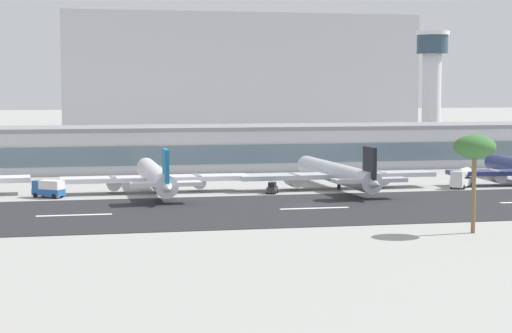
{
  "coord_description": "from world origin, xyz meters",
  "views": [
    {
      "loc": [
        -40.73,
        -150.74,
        20.46
      ],
      "look_at": [
        -3.76,
        24.24,
        4.74
      ],
      "focal_mm": 63.17,
      "sensor_mm": 36.0,
      "label": 1
    }
  ],
  "objects_px": {
    "terminal_building": "(211,147)",
    "service_baggage_tug_2": "(272,188)",
    "control_tower": "(432,80)",
    "distant_hotel_block": "(238,79)",
    "service_box_truck_0": "(48,188)",
    "palm_tree_2": "(475,148)",
    "airliner_blue_tail_gate_1": "(156,177)",
    "service_fuel_truck_1": "(462,178)",
    "airliner_black_tail_gate_2": "(339,174)"
  },
  "relations": [
    {
      "from": "terminal_building",
      "to": "service_baggage_tug_2",
      "type": "height_order",
      "value": "terminal_building"
    },
    {
      "from": "service_baggage_tug_2",
      "to": "control_tower",
      "type": "bearing_deg",
      "value": -13.02
    },
    {
      "from": "distant_hotel_block",
      "to": "service_baggage_tug_2",
      "type": "height_order",
      "value": "distant_hotel_block"
    },
    {
      "from": "distant_hotel_block",
      "to": "service_box_truck_0",
      "type": "relative_size",
      "value": 20.76
    },
    {
      "from": "distant_hotel_block",
      "to": "palm_tree_2",
      "type": "relative_size",
      "value": 9.38
    },
    {
      "from": "airliner_blue_tail_gate_1",
      "to": "palm_tree_2",
      "type": "bearing_deg",
      "value": -145.94
    },
    {
      "from": "distant_hotel_block",
      "to": "service_fuel_truck_1",
      "type": "bearing_deg",
      "value": -84.55
    },
    {
      "from": "airliner_black_tail_gate_2",
      "to": "distant_hotel_block",
      "type": "bearing_deg",
      "value": -5.7
    },
    {
      "from": "airliner_black_tail_gate_2",
      "to": "service_baggage_tug_2",
      "type": "xyz_separation_m",
      "value": [
        -14.66,
        -4.1,
        -2.03
      ]
    },
    {
      "from": "palm_tree_2",
      "to": "service_box_truck_0",
      "type": "bearing_deg",
      "value": 137.58
    },
    {
      "from": "distant_hotel_block",
      "to": "service_fuel_truck_1",
      "type": "height_order",
      "value": "distant_hotel_block"
    },
    {
      "from": "airliner_blue_tail_gate_1",
      "to": "palm_tree_2",
      "type": "height_order",
      "value": "palm_tree_2"
    },
    {
      "from": "service_box_truck_0",
      "to": "service_baggage_tug_2",
      "type": "xyz_separation_m",
      "value": [
        42.29,
        -2.19,
        -0.74
      ]
    },
    {
      "from": "distant_hotel_block",
      "to": "terminal_building",
      "type": "bearing_deg",
      "value": -104.13
    },
    {
      "from": "service_box_truck_0",
      "to": "service_baggage_tug_2",
      "type": "relative_size",
      "value": 1.75
    },
    {
      "from": "airliner_black_tail_gate_2",
      "to": "service_box_truck_0",
      "type": "bearing_deg",
      "value": 89.79
    },
    {
      "from": "airliner_blue_tail_gate_1",
      "to": "service_box_truck_0",
      "type": "xyz_separation_m",
      "value": [
        -20.4,
        -3.17,
        -1.31
      ]
    },
    {
      "from": "terminal_building",
      "to": "airliner_blue_tail_gate_1",
      "type": "height_order",
      "value": "terminal_building"
    },
    {
      "from": "control_tower",
      "to": "service_fuel_truck_1",
      "type": "xyz_separation_m",
      "value": [
        -31.13,
        -89.84,
        -20.61
      ]
    },
    {
      "from": "terminal_building",
      "to": "service_baggage_tug_2",
      "type": "xyz_separation_m",
      "value": [
        3.39,
        -54.05,
        -4.42
      ]
    },
    {
      "from": "control_tower",
      "to": "palm_tree_2",
      "type": "distance_m",
      "value": 154.16
    },
    {
      "from": "service_box_truck_0",
      "to": "service_fuel_truck_1",
      "type": "relative_size",
      "value": 0.77
    },
    {
      "from": "palm_tree_2",
      "to": "terminal_building",
      "type": "bearing_deg",
      "value": 100.92
    },
    {
      "from": "control_tower",
      "to": "airliner_blue_tail_gate_1",
      "type": "xyz_separation_m",
      "value": [
        -93.33,
        -86.44,
        -19.54
      ]
    },
    {
      "from": "airliner_blue_tail_gate_1",
      "to": "palm_tree_2",
      "type": "relative_size",
      "value": 3.36
    },
    {
      "from": "airliner_blue_tail_gate_1",
      "to": "service_fuel_truck_1",
      "type": "bearing_deg",
      "value": -93.22
    },
    {
      "from": "airliner_blue_tail_gate_1",
      "to": "airliner_black_tail_gate_2",
      "type": "distance_m",
      "value": 36.58
    },
    {
      "from": "terminal_building",
      "to": "control_tower",
      "type": "distance_m",
      "value": 85.55
    },
    {
      "from": "airliner_blue_tail_gate_1",
      "to": "airliner_black_tail_gate_2",
      "type": "xyz_separation_m",
      "value": [
        36.56,
        -1.26,
        -0.02
      ]
    },
    {
      "from": "control_tower",
      "to": "airliner_black_tail_gate_2",
      "type": "bearing_deg",
      "value": -122.92
    },
    {
      "from": "airliner_black_tail_gate_2",
      "to": "service_baggage_tug_2",
      "type": "bearing_deg",
      "value": 103.49
    },
    {
      "from": "service_box_truck_0",
      "to": "palm_tree_2",
      "type": "relative_size",
      "value": 0.45
    },
    {
      "from": "service_fuel_truck_1",
      "to": "airliner_black_tail_gate_2",
      "type": "bearing_deg",
      "value": -54.33
    },
    {
      "from": "control_tower",
      "to": "airliner_blue_tail_gate_1",
      "type": "distance_m",
      "value": 128.7
    },
    {
      "from": "airliner_blue_tail_gate_1",
      "to": "service_baggage_tug_2",
      "type": "xyz_separation_m",
      "value": [
        21.89,
        -5.36,
        -2.05
      ]
    },
    {
      "from": "terminal_building",
      "to": "palm_tree_2",
      "type": "distance_m",
      "value": 108.27
    },
    {
      "from": "terminal_building",
      "to": "palm_tree_2",
      "type": "height_order",
      "value": "palm_tree_2"
    },
    {
      "from": "airliner_black_tail_gate_2",
      "to": "service_fuel_truck_1",
      "type": "distance_m",
      "value": 25.76
    },
    {
      "from": "service_fuel_truck_1",
      "to": "control_tower",
      "type": "bearing_deg",
      "value": -158.68
    },
    {
      "from": "distant_hotel_block",
      "to": "airliner_blue_tail_gate_1",
      "type": "relative_size",
      "value": 2.79
    },
    {
      "from": "control_tower",
      "to": "airliner_black_tail_gate_2",
      "type": "height_order",
      "value": "control_tower"
    },
    {
      "from": "control_tower",
      "to": "service_fuel_truck_1",
      "type": "height_order",
      "value": "control_tower"
    },
    {
      "from": "airliner_blue_tail_gate_1",
      "to": "service_fuel_truck_1",
      "type": "xyz_separation_m",
      "value": [
        62.2,
        -3.39,
        -1.07
      ]
    },
    {
      "from": "control_tower",
      "to": "service_fuel_truck_1",
      "type": "relative_size",
      "value": 4.62
    },
    {
      "from": "airliner_blue_tail_gate_1",
      "to": "service_baggage_tug_2",
      "type": "height_order",
      "value": "airliner_blue_tail_gate_1"
    },
    {
      "from": "distant_hotel_block",
      "to": "airliner_black_tail_gate_2",
      "type": "bearing_deg",
      "value": -93.55
    },
    {
      "from": "distant_hotel_block",
      "to": "airliner_blue_tail_gate_1",
      "type": "distance_m",
      "value": 168.13
    },
    {
      "from": "service_fuel_truck_1",
      "to": "palm_tree_2",
      "type": "relative_size",
      "value": 0.59
    },
    {
      "from": "terminal_building",
      "to": "service_box_truck_0",
      "type": "distance_m",
      "value": 64.93
    },
    {
      "from": "terminal_building",
      "to": "service_fuel_truck_1",
      "type": "height_order",
      "value": "terminal_building"
    }
  ]
}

